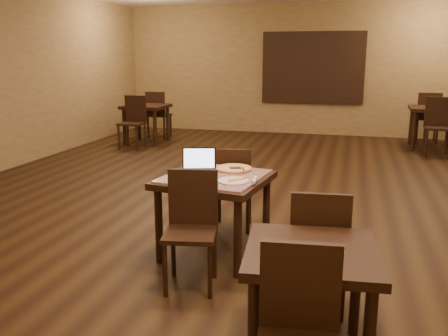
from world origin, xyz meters
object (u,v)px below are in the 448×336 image
(chair_main_far, at_px, (232,184))
(other_table_a_chair_far, at_px, (428,115))
(tiled_table, at_px, (215,186))
(other_table_c_chair_far, at_px, (319,245))
(laptop, at_px, (197,166))
(other_table_a_chair_near, at_px, (438,123))
(other_table_c_chair_near, at_px, (299,328))
(other_table_a, at_px, (433,114))
(chair_main_near, at_px, (192,222))
(pizza_pan, at_px, (234,170))
(other_table_b_chair_near, at_px, (134,119))
(other_table_c, at_px, (311,268))
(other_table_b_chair_far, at_px, (157,112))
(other_table_b, at_px, (146,111))

(chair_main_far, relative_size, other_table_a_chair_far, 0.84)
(tiled_table, height_order, other_table_c_chair_far, other_table_c_chair_far)
(chair_main_far, bearing_deg, laptop, 58.82)
(other_table_a_chair_near, xyz_separation_m, other_table_c_chair_near, (-1.75, -7.42, -0.08))
(other_table_a, height_order, other_table_a_chair_near, other_table_a_chair_near)
(chair_main_near, relative_size, other_table_a_chair_far, 0.87)
(other_table_a_chair_near, bearing_deg, chair_main_near, -112.56)
(tiled_table, xyz_separation_m, other_table_c_chair_near, (0.99, -1.94, -0.13))
(pizza_pan, distance_m, other_table_a_chair_near, 5.86)
(chair_main_far, xyz_separation_m, other_table_b_chair_near, (-3.06, 4.01, 0.08))
(chair_main_far, distance_m, other_table_c_chair_far, 1.77)
(other_table_a, bearing_deg, other_table_c, -101.29)
(other_table_b_chair_far, bearing_deg, other_table_a, -177.09)
(other_table_a_chair_far, xyz_separation_m, other_table_c_chair_near, (-1.74, -8.68, -0.08))
(pizza_pan, height_order, other_table_a, other_table_a)
(chair_main_near, height_order, other_table_c_chair_near, chair_main_near)
(tiled_table, xyz_separation_m, other_table_b, (-3.05, 5.25, 0.01))
(tiled_table, height_order, chair_main_far, chair_main_far)
(other_table_c, bearing_deg, other_table_a_chair_far, 71.87)
(chair_main_near, xyz_separation_m, laptop, (-0.18, 0.72, 0.29))
(chair_main_near, relative_size, other_table_c_chair_near, 1.00)
(tiled_table, height_order, other_table_b_chair_near, other_table_b_chair_near)
(other_table_b, distance_m, other_table_c_chair_far, 7.32)
(other_table_b_chair_far, relative_size, other_table_c_chair_far, 1.12)
(other_table_a, height_order, other_table_c_chair_near, other_table_c_chair_near)
(other_table_b, relative_size, other_table_c_chair_near, 0.93)
(tiled_table, xyz_separation_m, other_table_c_chair_far, (1.01, -0.84, -0.13))
(laptop, height_order, other_table_c_chair_near, laptop)
(other_table_a_chair_near, bearing_deg, chair_main_far, -117.55)
(other_table_a_chair_near, distance_m, other_table_a_chair_far, 1.26)
(chair_main_far, distance_m, other_table_a_chair_far, 6.70)
(laptop, relative_size, other_table_c_chair_near, 0.39)
(other_table_a, bearing_deg, pizza_pan, -112.28)
(chair_main_far, relative_size, other_table_b, 1.05)
(other_table_b, height_order, other_table_b_chair_near, other_table_b_chair_near)
(other_table_a_chair_far, bearing_deg, pizza_pan, 69.83)
(other_table_a, bearing_deg, chair_main_near, -110.50)
(chair_main_near, distance_m, other_table_b, 6.61)
(pizza_pan, height_order, other_table_c_chair_near, other_table_c_chair_near)
(other_table_a, xyz_separation_m, other_table_b, (-5.79, -0.87, -0.02))
(other_table_c_chair_far, bearing_deg, other_table_b_chair_far, -64.87)
(chair_main_near, xyz_separation_m, other_table_a_chair_far, (2.75, 7.36, 0.08))
(laptop, relative_size, other_table_b_chair_far, 0.35)
(laptop, bearing_deg, other_table_c_chair_near, -75.63)
(other_table_b, relative_size, other_table_c_chair_far, 0.93)
(chair_main_far, distance_m, other_table_a, 6.13)
(other_table_c, bearing_deg, tiled_table, 119.70)
(chair_main_near, relative_size, other_table_b_chair_near, 0.90)
(laptop, bearing_deg, other_table_a_chair_near, 45.37)
(other_table_b, relative_size, other_table_b_chair_near, 0.83)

